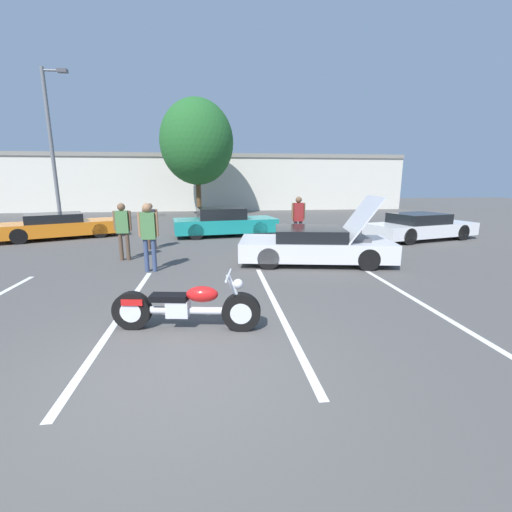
{
  "coord_description": "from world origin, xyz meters",
  "views": [
    {
      "loc": [
        0.51,
        -4.02,
        2.4
      ],
      "look_at": [
        1.38,
        3.1,
        0.8
      ],
      "focal_mm": 24.0,
      "sensor_mm": 36.0,
      "label": 1
    }
  ],
  "objects": [
    {
      "name": "spectator_by_show_car",
      "position": [
        -1.21,
        5.12,
        1.09
      ],
      "size": [
        0.52,
        0.24,
        1.82
      ],
      "color": "#38476B",
      "rests_on": "ground"
    },
    {
      "name": "spectator_near_motorcycle",
      "position": [
        -1.71,
        8.21,
        0.95
      ],
      "size": [
        0.52,
        0.21,
        1.61
      ],
      "color": "brown",
      "rests_on": "ground"
    },
    {
      "name": "light_pole",
      "position": [
        -7.25,
        14.6,
        4.17
      ],
      "size": [
        1.21,
        0.28,
        7.58
      ],
      "color": "slate",
      "rests_on": "ground"
    },
    {
      "name": "spectator_far_lot",
      "position": [
        3.66,
        8.62,
        1.07
      ],
      "size": [
        0.52,
        0.24,
        1.79
      ],
      "color": "#333338",
      "rests_on": "ground"
    },
    {
      "name": "ground_plane",
      "position": [
        0.0,
        0.0,
        0.0
      ],
      "size": [
        80.0,
        80.0,
        0.0
      ],
      "primitive_type": "plane",
      "color": "#514F4C"
    },
    {
      "name": "show_car_hood_open",
      "position": [
        3.45,
        5.58,
        0.53
      ],
      "size": [
        4.61,
        2.62,
        1.95
      ],
      "rotation": [
        0.0,
        0.0,
        -0.17
      ],
      "color": "silver",
      "rests_on": "ground"
    },
    {
      "name": "parking_stripe_back",
      "position": [
        1.66,
        2.07,
        0.0
      ],
      "size": [
        0.12,
        5.75,
        0.01
      ],
      "primitive_type": "cube",
      "color": "white",
      "rests_on": "ground"
    },
    {
      "name": "tree_background",
      "position": [
        -0.48,
        19.46,
        4.78
      ],
      "size": [
        4.71,
        4.71,
        7.49
      ],
      "color": "brown",
      "rests_on": "ground"
    },
    {
      "name": "motorcycle",
      "position": [
        0.01,
        1.3,
        0.39
      ],
      "size": [
        2.41,
        0.76,
        0.95
      ],
      "rotation": [
        0.0,
        0.0,
        -0.16
      ],
      "color": "black",
      "rests_on": "ground"
    },
    {
      "name": "parked_car_mid_row",
      "position": [
        0.94,
        10.97,
        0.58
      ],
      "size": [
        4.6,
        2.37,
        1.22
      ],
      "rotation": [
        0.0,
        0.0,
        0.14
      ],
      "color": "teal",
      "rests_on": "ground"
    },
    {
      "name": "spectator_midground",
      "position": [
        -2.23,
        6.57,
        1.03
      ],
      "size": [
        0.52,
        0.23,
        1.73
      ],
      "color": "brown",
      "rests_on": "ground"
    },
    {
      "name": "parked_car_right_row",
      "position": [
        8.88,
        8.98,
        0.52
      ],
      "size": [
        4.81,
        2.82,
        1.07
      ],
      "rotation": [
        0.0,
        0.0,
        0.26
      ],
      "color": "white",
      "rests_on": "ground"
    },
    {
      "name": "parking_stripe_middle",
      "position": [
        -1.23,
        2.07,
        0.0
      ],
      "size": [
        0.12,
        5.75,
        0.01
      ],
      "primitive_type": "cube",
      "color": "white",
      "rests_on": "ground"
    },
    {
      "name": "far_building",
      "position": [
        0.0,
        25.29,
        2.34
      ],
      "size": [
        32.0,
        4.2,
        4.4
      ],
      "color": "beige",
      "rests_on": "ground"
    },
    {
      "name": "parked_car_left_row",
      "position": [
        -5.95,
        11.09,
        0.51
      ],
      "size": [
        4.89,
        3.46,
        1.05
      ],
      "rotation": [
        0.0,
        0.0,
        0.42
      ],
      "color": "orange",
      "rests_on": "ground"
    },
    {
      "name": "parking_stripe_far",
      "position": [
        4.55,
        2.07,
        0.0
      ],
      "size": [
        0.12,
        5.75,
        0.01
      ],
      "primitive_type": "cube",
      "color": "white",
      "rests_on": "ground"
    }
  ]
}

